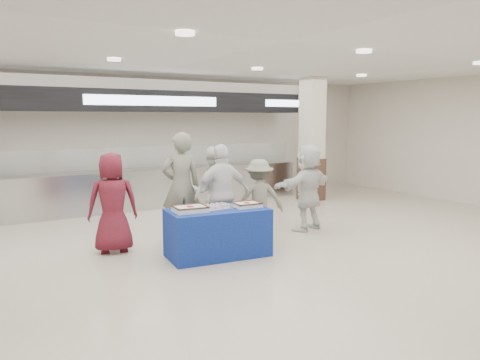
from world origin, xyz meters
TOP-DOWN VIEW (x-y plane):
  - ground at (0.00, 0.00)m, footprint 14.00×14.00m
  - serving_line at (0.00, 5.40)m, footprint 8.70×0.85m
  - column_right at (4.00, 4.20)m, footprint 0.55×0.55m
  - display_table at (-0.55, 0.96)m, footprint 1.62×0.94m
  - sheet_cake_left at (-1.00, 1.00)m, footprint 0.52×0.43m
  - sheet_cake_right at (-0.07, 0.87)m, footprint 0.43×0.35m
  - cupcake_tray at (-0.58, 0.99)m, footprint 0.47×0.37m
  - civilian_maroon at (-1.89, 2.03)m, footprint 0.88×0.67m
  - soldier_a at (-0.63, 2.18)m, footprint 0.77×0.59m
  - chef_tall at (-0.07, 2.05)m, footprint 0.98×0.89m
  - chef_short at (-0.12, 1.60)m, footprint 1.03×0.49m
  - soldier_b at (0.63, 1.60)m, footprint 1.05×0.81m
  - civilian_white at (1.76, 1.60)m, footprint 1.62×0.84m

SIDE VIEW (x-z plane):
  - ground at x=0.00m, z-range 0.00..0.00m
  - display_table at x=-0.55m, z-range 0.00..0.75m
  - soldier_b at x=0.63m, z-range 0.00..1.43m
  - cupcake_tray at x=-0.58m, z-range 0.75..0.82m
  - sheet_cake_right at x=-0.07m, z-range 0.75..0.84m
  - sheet_cake_left at x=-1.00m, z-range 0.75..0.85m
  - civilian_maroon at x=-1.89m, z-range 0.00..1.62m
  - chef_tall at x=-0.07m, z-range 0.00..1.65m
  - civilian_white at x=1.76m, z-range 0.00..1.67m
  - chef_short at x=-0.12m, z-range 0.00..1.72m
  - soldier_a at x=-0.63m, z-range 0.00..1.91m
  - serving_line at x=0.00m, z-range -0.24..2.56m
  - column_right at x=4.00m, z-range -0.07..3.13m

